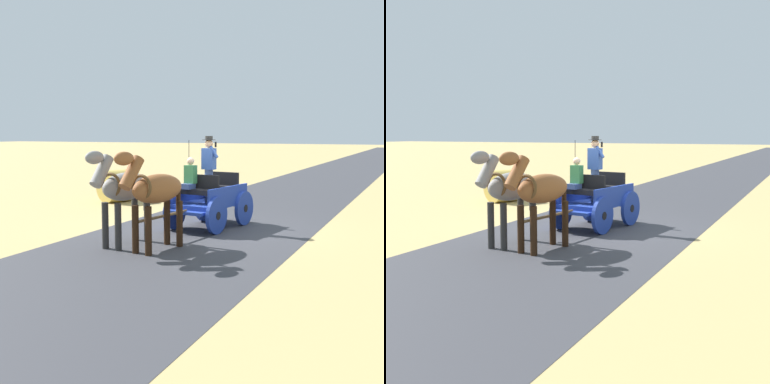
# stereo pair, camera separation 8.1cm
# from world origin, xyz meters

# --- Properties ---
(ground_plane) EXTENTS (200.00, 200.00, 0.00)m
(ground_plane) POSITION_xyz_m (0.00, 0.00, 0.00)
(ground_plane) COLOR tan
(road_surface) EXTENTS (5.40, 160.00, 0.01)m
(road_surface) POSITION_xyz_m (0.00, 0.00, 0.00)
(road_surface) COLOR #38383D
(road_surface) RESTS_ON ground
(horse_drawn_carriage) EXTENTS (1.74, 4.51, 2.50)m
(horse_drawn_carriage) POSITION_xyz_m (0.15, -0.00, 0.82)
(horse_drawn_carriage) COLOR #1E3899
(horse_drawn_carriage) RESTS_ON ground
(horse_near_side) EXTENTS (0.85, 2.15, 2.21)m
(horse_near_side) POSITION_xyz_m (0.15, 3.06, 1.32)
(horse_near_side) COLOR brown
(horse_near_side) RESTS_ON ground
(horse_off_side) EXTENTS (0.72, 2.14, 2.21)m
(horse_off_side) POSITION_xyz_m (1.02, 2.93, 1.32)
(horse_off_side) COLOR gray
(horse_off_side) RESTS_ON ground
(hay_bale) EXTENTS (1.53, 1.48, 1.20)m
(hay_bale) POSITION_xyz_m (5.29, -3.43, 0.60)
(hay_bale) COLOR gold
(hay_bale) RESTS_ON ground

